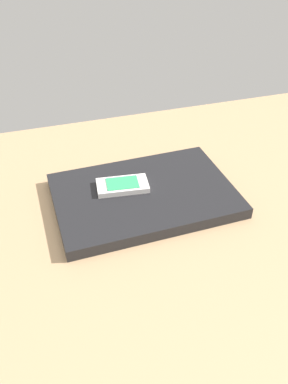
% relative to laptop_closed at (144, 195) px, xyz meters
% --- Properties ---
extents(desk_surface, '(1.20, 0.80, 0.03)m').
position_rel_laptop_closed_xyz_m(desk_surface, '(0.02, 0.03, -0.03)').
color(desk_surface, tan).
rests_on(desk_surface, ground).
extents(laptop_closed, '(0.35, 0.24, 0.02)m').
position_rel_laptop_closed_xyz_m(laptop_closed, '(0.00, 0.00, 0.00)').
color(laptop_closed, black).
rests_on(laptop_closed, desk_surface).
extents(cell_phone_on_laptop, '(0.11, 0.07, 0.01)m').
position_rel_laptop_closed_xyz_m(cell_phone_on_laptop, '(0.04, -0.02, 0.02)').
color(cell_phone_on_laptop, silver).
rests_on(cell_phone_on_laptop, laptop_closed).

